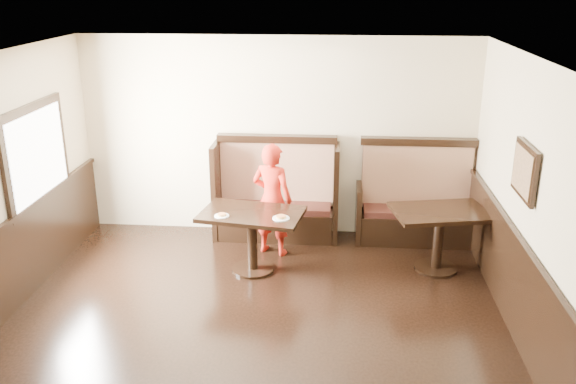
# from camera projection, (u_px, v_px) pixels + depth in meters

# --- Properties ---
(ground) EXTENTS (7.00, 7.00, 0.00)m
(ground) POSITION_uv_depth(u_px,v_px,m) (242.00, 375.00, 5.72)
(ground) COLOR black
(ground) RESTS_ON ground
(room_shell) EXTENTS (7.00, 7.00, 7.00)m
(room_shell) POSITION_uv_depth(u_px,v_px,m) (214.00, 296.00, 5.79)
(room_shell) COLOR #C4B48E
(room_shell) RESTS_ON ground
(booth_main) EXTENTS (1.75, 0.72, 1.45)m
(booth_main) POSITION_uv_depth(u_px,v_px,m) (276.00, 201.00, 8.64)
(booth_main) COLOR black
(booth_main) RESTS_ON ground
(booth_neighbor) EXTENTS (1.65, 0.72, 1.45)m
(booth_neighbor) POSITION_uv_depth(u_px,v_px,m) (415.00, 208.00, 8.51)
(booth_neighbor) COLOR black
(booth_neighbor) RESTS_ON ground
(table_main) EXTENTS (1.35, 0.97, 0.79)m
(table_main) POSITION_uv_depth(u_px,v_px,m) (252.00, 226.00, 7.56)
(table_main) COLOR black
(table_main) RESTS_ON ground
(table_neighbor) EXTENTS (1.29, 0.98, 0.80)m
(table_neighbor) POSITION_uv_depth(u_px,v_px,m) (439.00, 225.00, 7.59)
(table_neighbor) COLOR black
(table_neighbor) RESTS_ON ground
(child) EXTENTS (0.65, 0.53, 1.52)m
(child) POSITION_uv_depth(u_px,v_px,m) (272.00, 199.00, 8.01)
(child) COLOR red
(child) RESTS_ON ground
(pizza_plate_left) EXTENTS (0.18, 0.18, 0.03)m
(pizza_plate_left) POSITION_uv_depth(u_px,v_px,m) (222.00, 215.00, 7.37)
(pizza_plate_left) COLOR white
(pizza_plate_left) RESTS_ON table_main
(pizza_plate_right) EXTENTS (0.21, 0.21, 0.04)m
(pizza_plate_right) POSITION_uv_depth(u_px,v_px,m) (281.00, 218.00, 7.30)
(pizza_plate_right) COLOR white
(pizza_plate_right) RESTS_ON table_main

